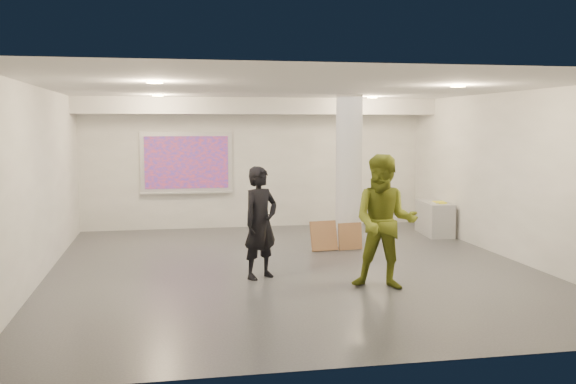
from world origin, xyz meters
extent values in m
cube|color=#36393E|center=(0.00, 0.00, 0.00)|extent=(8.00, 9.00, 0.01)
cube|color=silver|center=(0.00, 0.00, 3.00)|extent=(8.00, 9.00, 0.01)
cube|color=silver|center=(0.00, 4.50, 1.50)|extent=(8.00, 0.01, 3.00)
cube|color=silver|center=(0.00, -4.50, 1.50)|extent=(8.00, 0.01, 3.00)
cube|color=silver|center=(-4.00, 0.00, 1.50)|extent=(0.01, 9.00, 3.00)
cube|color=silver|center=(4.00, 0.00, 1.50)|extent=(0.01, 9.00, 3.00)
cube|color=silver|center=(0.00, 3.95, 2.82)|extent=(8.00, 1.10, 0.36)
cylinder|color=#F7E687|center=(-2.20, 2.50, 2.98)|extent=(0.22, 0.22, 0.02)
cylinder|color=#F7E687|center=(2.20, 2.50, 2.98)|extent=(0.22, 0.22, 0.02)
cylinder|color=#F7E687|center=(-2.20, -1.50, 2.98)|extent=(0.22, 0.22, 0.02)
cylinder|color=#F7E687|center=(2.20, -1.50, 2.98)|extent=(0.22, 0.22, 0.02)
cylinder|color=silver|center=(1.50, 1.80, 1.50)|extent=(0.52, 0.52, 3.00)
cube|color=silver|center=(-1.60, 4.46, 1.55)|extent=(2.10, 0.06, 1.40)
cube|color=#1C2FB9|center=(-1.60, 4.42, 1.55)|extent=(1.90, 0.01, 1.20)
cube|color=silver|center=(-1.60, 4.40, 0.85)|extent=(2.10, 0.08, 0.04)
cube|color=#9B9DA0|center=(3.72, 2.66, 0.36)|extent=(0.63, 1.29, 0.73)
cube|color=silver|center=(3.68, 2.46, 0.74)|extent=(0.32, 0.37, 0.02)
cube|color=yellow|center=(3.73, 2.44, 0.74)|extent=(0.27, 0.34, 0.03)
cube|color=brown|center=(1.41, 1.35, 0.26)|extent=(0.49, 0.16, 0.52)
cube|color=brown|center=(0.88, 1.36, 0.28)|extent=(0.54, 0.26, 0.57)
imported|color=black|center=(-0.63, -0.60, 0.88)|extent=(0.77, 0.70, 1.76)
imported|color=olive|center=(1.06, -1.58, 0.99)|extent=(1.18, 1.07, 1.98)
camera|label=1|loc=(-2.08, -10.45, 2.41)|focal=40.00mm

